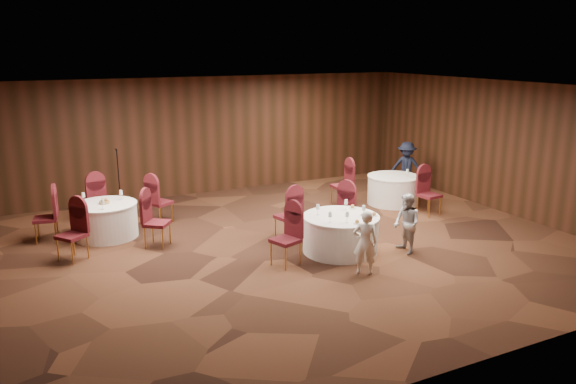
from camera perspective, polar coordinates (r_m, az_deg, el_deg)
name	(u,v)px	position (r m, az deg, el deg)	size (l,w,h in m)	color
ground	(284,247)	(11.54, -0.45, -5.63)	(12.00, 12.00, 0.00)	black
room_shell	(283,153)	(11.01, -0.47, 4.00)	(12.00, 12.00, 12.00)	silver
table_main	(341,233)	(11.24, 5.36, -4.22)	(1.53, 1.53, 0.74)	white
table_left	(106,220)	(12.66, -18.02, -2.72)	(1.35, 1.35, 0.74)	white
table_right	(393,190)	(14.84, 10.63, 0.25)	(1.34, 1.34, 0.74)	white
chairs_main	(310,221)	(11.56, 2.24, -2.98)	(2.84, 1.96, 1.00)	#45110D
chairs_left	(107,215)	(12.60, -17.95, -2.21)	(3.11, 3.11, 1.00)	#45110D
chairs_right	(384,190)	(14.22, 9.75, 0.18)	(1.99, 2.28, 1.00)	#45110D
tabletop_main	(350,211)	(11.09, 6.30, -1.98)	(1.11, 1.06, 0.22)	silver
tabletop_left	(104,200)	(12.55, -18.22, -0.78)	(0.84, 0.82, 0.22)	silver
tabletop_right	(407,171)	(14.61, 12.04, 2.07)	(0.08, 0.08, 0.22)	silver
mic_stand	(120,193)	(14.60, -16.71, -0.06)	(0.24, 0.24, 1.56)	black
woman_a	(365,242)	(10.15, 7.85, -5.09)	(0.43, 0.28, 1.19)	white
woman_b	(407,223)	(11.32, 11.95, -3.14)	(0.59, 0.46, 1.21)	#B9B9BE
man_c	(406,167)	(16.02, 11.92, 2.48)	(0.92, 0.53, 1.43)	black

